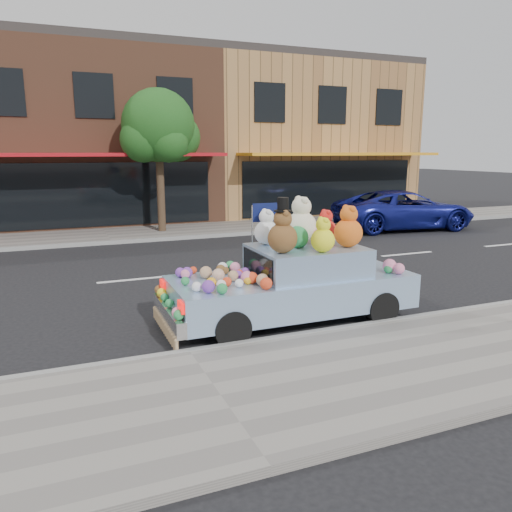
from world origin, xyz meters
name	(u,v)px	position (x,y,z in m)	size (l,w,h in m)	color
ground	(136,280)	(0.00, 0.00, 0.00)	(120.00, 120.00, 0.00)	black
near_sidewalk	(221,399)	(0.00, -6.50, 0.06)	(60.00, 3.00, 0.12)	gray
far_sidewalk	(107,236)	(0.00, 6.50, 0.06)	(60.00, 3.00, 0.12)	gray
near_kerb	(189,354)	(0.00, -5.00, 0.07)	(60.00, 0.12, 0.13)	gray
far_kerb	(112,242)	(0.00, 5.00, 0.07)	(60.00, 0.12, 0.13)	gray
storefront_mid	(89,137)	(0.00, 11.97, 3.64)	(10.00, 9.80, 7.30)	brown
storefront_right	(292,139)	(10.00, 11.97, 3.64)	(10.00, 9.80, 7.30)	#A97A46
street_tree	(159,132)	(2.03, 6.55, 3.69)	(3.00, 2.70, 5.22)	#38281C
car_blue	(404,210)	(11.06, 4.06, 0.76)	(2.52, 5.47, 1.52)	navy
art_car	(293,278)	(2.18, -4.07, 0.80)	(4.49, 1.79, 2.28)	black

